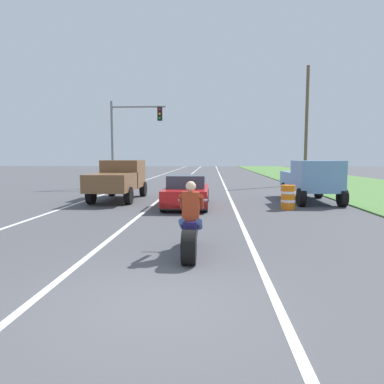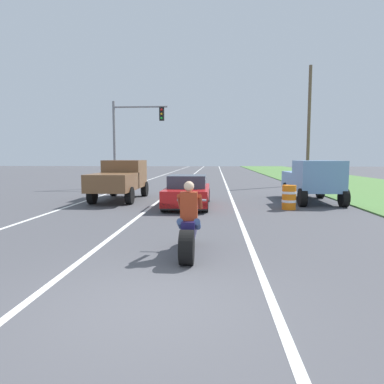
% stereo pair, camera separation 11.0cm
% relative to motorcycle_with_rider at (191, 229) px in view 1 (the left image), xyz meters
% --- Properties ---
extents(ground_plane, '(160.00, 160.00, 0.00)m').
position_rel_motorcycle_with_rider_xyz_m(ground_plane, '(-0.40, -2.58, -0.59)').
color(ground_plane, '#4C4C51').
extents(lane_stripe_left_solid, '(0.14, 120.00, 0.01)m').
position_rel_motorcycle_with_rider_xyz_m(lane_stripe_left_solid, '(-5.80, 17.42, -0.59)').
color(lane_stripe_left_solid, white).
rests_on(lane_stripe_left_solid, ground).
extents(lane_stripe_right_solid, '(0.14, 120.00, 0.01)m').
position_rel_motorcycle_with_rider_xyz_m(lane_stripe_right_solid, '(1.40, 17.42, -0.59)').
color(lane_stripe_right_solid, white).
rests_on(lane_stripe_right_solid, ground).
extents(lane_stripe_centre_dashed, '(0.14, 120.00, 0.01)m').
position_rel_motorcycle_with_rider_xyz_m(lane_stripe_centre_dashed, '(-2.20, 17.42, -0.59)').
color(lane_stripe_centre_dashed, white).
rests_on(lane_stripe_centre_dashed, ground).
extents(grass_verge_right, '(10.00, 120.00, 0.06)m').
position_rel_motorcycle_with_rider_xyz_m(grass_verge_right, '(11.52, 17.42, -0.56)').
color(grass_verge_right, '#517F3D').
rests_on(grass_verge_right, ground).
extents(motorcycle_with_rider, '(0.70, 2.21, 1.62)m').
position_rel_motorcycle_with_rider_xyz_m(motorcycle_with_rider, '(0.00, 0.00, 0.00)').
color(motorcycle_with_rider, black).
rests_on(motorcycle_with_rider, ground).
extents(sports_car_red, '(1.84, 4.30, 1.37)m').
position_rel_motorcycle_with_rider_xyz_m(sports_car_red, '(-0.63, 7.53, 0.04)').
color(sports_car_red, red).
rests_on(sports_car_red, ground).
extents(pickup_truck_left_lane_brown, '(2.02, 4.80, 1.98)m').
position_rel_motorcycle_with_rider_xyz_m(pickup_truck_left_lane_brown, '(-4.19, 9.69, 0.51)').
color(pickup_truck_left_lane_brown, brown).
rests_on(pickup_truck_left_lane_brown, ground).
extents(pickup_truck_right_shoulder_light_blue, '(2.02, 4.80, 1.98)m').
position_rel_motorcycle_with_rider_xyz_m(pickup_truck_right_shoulder_light_blue, '(5.19, 9.56, 0.51)').
color(pickup_truck_right_shoulder_light_blue, '#6B93C6').
rests_on(pickup_truck_right_shoulder_light_blue, ground).
extents(traffic_light_mast_near, '(3.86, 0.34, 6.00)m').
position_rel_motorcycle_with_rider_xyz_m(traffic_light_mast_near, '(-5.38, 16.67, 3.35)').
color(traffic_light_mast_near, gray).
rests_on(traffic_light_mast_near, ground).
extents(utility_pole_roadside, '(0.24, 0.24, 9.00)m').
position_rel_motorcycle_with_rider_xyz_m(utility_pole_roadside, '(7.62, 19.85, 3.91)').
color(utility_pole_roadside, brown).
rests_on(utility_pole_roadside, ground).
extents(construction_barrel_nearest, '(0.58, 0.58, 1.00)m').
position_rel_motorcycle_with_rider_xyz_m(construction_barrel_nearest, '(3.57, 6.97, -0.09)').
color(construction_barrel_nearest, orange).
rests_on(construction_barrel_nearest, ground).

